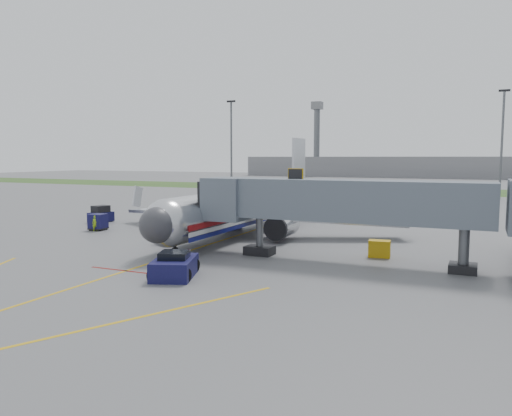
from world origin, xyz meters
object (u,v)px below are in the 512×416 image
at_px(belt_loader, 229,226).
at_px(ramp_worker, 95,223).
at_px(airliner, 247,207).
at_px(baggage_tug, 101,215).
at_px(pushback_tug, 174,266).

distance_m(belt_loader, ramp_worker, 14.03).
xyz_separation_m(airliner, baggage_tug, (-19.44, 0.15, -1.76)).
relative_size(baggage_tug, ramp_worker, 1.83).
bearing_deg(ramp_worker, belt_loader, -18.79).
bearing_deg(baggage_tug, ramp_worker, -52.52).
relative_size(airliner, belt_loader, 9.26).
xyz_separation_m(pushback_tug, belt_loader, (-6.49, 20.10, -0.25)).
distance_m(pushback_tug, ramp_worker, 23.24).
height_order(baggage_tug, belt_loader, baggage_tug).
bearing_deg(pushback_tug, ramp_worker, 144.37).
relative_size(pushback_tug, ramp_worker, 2.74).
xyz_separation_m(baggage_tug, ramp_worker, (4.54, -5.93, -0.04)).
bearing_deg(pushback_tug, belt_loader, 107.90).
bearing_deg(ramp_worker, pushback_tug, -82.31).
bearing_deg(baggage_tug, pushback_tug, -39.71).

